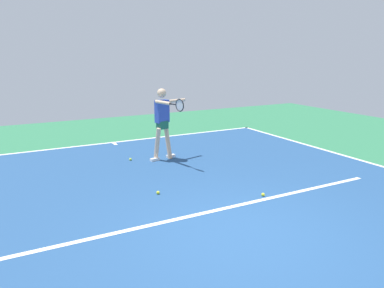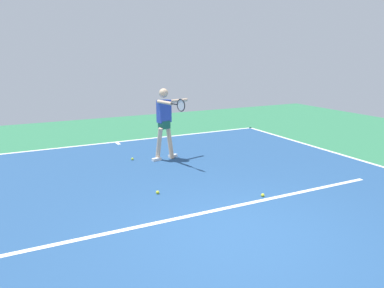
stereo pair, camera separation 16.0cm
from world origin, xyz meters
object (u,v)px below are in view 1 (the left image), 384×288
tennis_player (163,119)px  tennis_ball_centre_court (263,195)px  tennis_ball_near_service_line (130,159)px  tennis_ball_by_sideline (158,193)px

tennis_player → tennis_ball_centre_court: (-0.64, 3.21, -1.02)m
tennis_ball_centre_court → tennis_ball_near_service_line: bearing=-67.8°
tennis_ball_by_sideline → tennis_player: bearing=-116.5°
tennis_ball_by_sideline → tennis_ball_centre_court: bearing=149.1°
tennis_player → tennis_ball_by_sideline: bearing=50.7°
tennis_ball_centre_court → tennis_ball_by_sideline: bearing=-30.9°
tennis_ball_near_service_line → tennis_ball_centre_court: bearing=112.2°
tennis_player → tennis_ball_near_service_line: tennis_player is taller
tennis_player → tennis_ball_by_sideline: 2.64m
tennis_player → tennis_ball_by_sideline: size_ratio=27.53×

